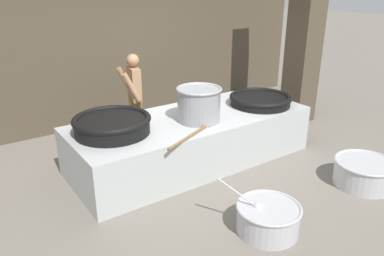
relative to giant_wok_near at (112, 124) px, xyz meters
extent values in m
plane|color=slate|center=(1.29, -0.09, -0.89)|extent=(60.00, 60.00, 0.00)
cube|color=#4C4233|center=(1.29, 2.48, 1.07)|extent=(9.24, 0.24, 3.93)
cube|color=#4C4233|center=(4.25, 0.27, 1.07)|extent=(0.52, 0.52, 3.93)
cube|color=#B2B7B7|center=(1.29, -0.09, -0.51)|extent=(3.84, 1.51, 0.76)
cylinder|color=black|center=(0.00, 0.00, -0.03)|extent=(1.05, 1.05, 0.20)
torus|color=black|center=(0.00, 0.00, 0.07)|extent=(1.09, 1.09, 0.08)
cylinder|color=black|center=(2.60, -0.26, -0.07)|extent=(1.02, 1.02, 0.13)
torus|color=black|center=(2.60, -0.26, 0.00)|extent=(1.06, 1.06, 0.08)
cylinder|color=gray|center=(1.28, -0.29, 0.11)|extent=(0.64, 0.64, 0.50)
torus|color=gray|center=(1.28, -0.29, 0.36)|extent=(0.69, 0.69, 0.05)
cylinder|color=brown|center=(0.83, -0.74, -0.11)|extent=(1.02, 0.48, 0.04)
cube|color=brown|center=(1.27, -0.54, -0.12)|extent=(0.15, 0.14, 0.02)
cylinder|color=#9E7551|center=(0.93, 1.11, -0.50)|extent=(0.12, 0.12, 0.78)
cylinder|color=#9E7551|center=(0.97, 1.28, -0.50)|extent=(0.12, 0.12, 0.78)
cube|color=olive|center=(0.95, 1.19, -0.35)|extent=(0.24, 0.27, 0.51)
cube|color=#9E7551|center=(0.95, 1.19, 0.18)|extent=(0.26, 0.50, 0.58)
cylinder|color=#9E7551|center=(0.80, 0.99, 0.17)|extent=(0.33, 0.17, 0.53)
cylinder|color=#9E7551|center=(0.91, 1.45, 0.17)|extent=(0.33, 0.17, 0.53)
sphere|color=#9E7551|center=(0.95, 1.19, 0.59)|extent=(0.22, 0.22, 0.22)
cylinder|color=#B7B7BC|center=(0.95, -2.12, -0.73)|extent=(0.72, 0.72, 0.32)
torus|color=#B7B7BC|center=(0.95, -2.12, -0.57)|extent=(0.76, 0.76, 0.04)
cylinder|color=orange|center=(0.95, -2.12, -0.66)|extent=(0.64, 0.64, 0.08)
cylinder|color=orange|center=(0.87, -2.08, -0.60)|extent=(0.04, 0.05, 0.04)
cylinder|color=orange|center=(0.83, -2.16, -0.60)|extent=(0.05, 0.06, 0.03)
cylinder|color=orange|center=(1.00, -2.04, -0.60)|extent=(0.06, 0.05, 0.03)
cylinder|color=orange|center=(0.97, -2.13, -0.60)|extent=(0.04, 0.05, 0.04)
cylinder|color=orange|center=(1.01, -2.34, -0.60)|extent=(0.05, 0.05, 0.03)
cylinder|color=orange|center=(0.96, -2.12, -0.60)|extent=(0.04, 0.05, 0.03)
cylinder|color=orange|center=(0.81, -2.12, -0.60)|extent=(0.03, 0.04, 0.03)
cylinder|color=orange|center=(0.87, -2.29, -0.60)|extent=(0.06, 0.06, 0.04)
cylinder|color=orange|center=(1.02, -2.10, -0.60)|extent=(0.07, 0.06, 0.04)
cylinder|color=orange|center=(0.94, -2.12, -0.60)|extent=(0.05, 0.06, 0.04)
cylinder|color=orange|center=(1.16, -2.10, -0.60)|extent=(0.06, 0.06, 0.04)
cylinder|color=orange|center=(0.85, -2.17, -0.60)|extent=(0.04, 0.06, 0.04)
sphere|color=#B7B7BC|center=(0.86, -2.03, -0.58)|extent=(0.13, 0.13, 0.13)
cylinder|color=#B7B7BC|center=(0.70, -1.87, -0.42)|extent=(0.36, 0.36, 0.35)
cylinder|color=#B7B7BC|center=(2.87, -2.14, -0.72)|extent=(0.82, 0.82, 0.35)
torus|color=#B7B7BC|center=(2.87, -2.14, -0.54)|extent=(0.86, 0.86, 0.04)
cylinder|color=tan|center=(2.87, -2.14, -0.64)|extent=(0.72, 0.72, 0.09)
camera|label=1|loc=(-1.86, -4.62, 1.85)|focal=35.00mm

